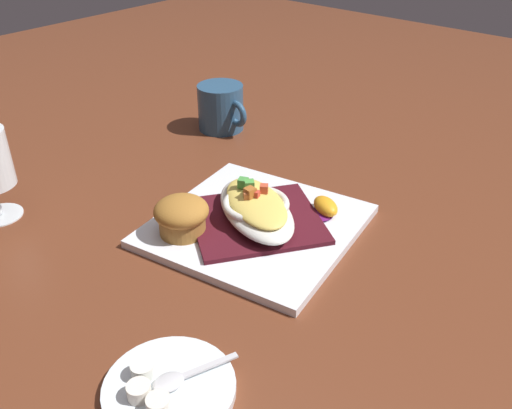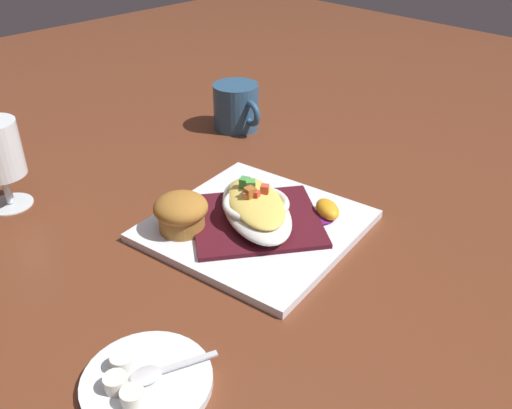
% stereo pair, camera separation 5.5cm
% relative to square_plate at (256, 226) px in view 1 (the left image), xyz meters
% --- Properties ---
extents(ground_plane, '(2.60, 2.60, 0.00)m').
position_rel_square_plate_xyz_m(ground_plane, '(0.00, 0.00, -0.01)').
color(ground_plane, brown).
extents(square_plate, '(0.31, 0.31, 0.01)m').
position_rel_square_plate_xyz_m(square_plate, '(0.00, 0.00, 0.00)').
color(square_plate, white).
rests_on(square_plate, ground_plane).
extents(folded_napkin, '(0.24, 0.24, 0.01)m').
position_rel_square_plate_xyz_m(folded_napkin, '(0.00, 0.00, 0.01)').
color(folded_napkin, '#46101A').
rests_on(folded_napkin, square_plate).
extents(gratin_dish, '(0.17, 0.20, 0.05)m').
position_rel_square_plate_xyz_m(gratin_dish, '(0.00, 0.00, 0.03)').
color(gratin_dish, silver).
rests_on(gratin_dish, folded_napkin).
extents(muffin, '(0.08, 0.08, 0.05)m').
position_rel_square_plate_xyz_m(muffin, '(-0.09, 0.06, 0.03)').
color(muffin, '#9E6A2E').
rests_on(muffin, square_plate).
extents(orange_garnish, '(0.06, 0.06, 0.02)m').
position_rel_square_plate_xyz_m(orange_garnish, '(0.08, -0.06, 0.02)').
color(orange_garnish, '#5B155B').
rests_on(orange_garnish, square_plate).
extents(coffee_mug, '(0.09, 0.12, 0.09)m').
position_rel_square_plate_xyz_m(coffee_mug, '(0.23, 0.29, 0.04)').
color(coffee_mug, '#2A4F71').
rests_on(coffee_mug, ground_plane).
extents(creamer_saucer, '(0.13, 0.13, 0.01)m').
position_rel_square_plate_xyz_m(creamer_saucer, '(-0.28, -0.12, -0.00)').
color(creamer_saucer, white).
rests_on(creamer_saucer, ground_plane).
extents(spoon, '(0.09, 0.05, 0.01)m').
position_rel_square_plate_xyz_m(spoon, '(-0.27, -0.13, 0.01)').
color(spoon, silver).
rests_on(spoon, creamer_saucer).
extents(creamer_cup_0, '(0.02, 0.02, 0.02)m').
position_rel_square_plate_xyz_m(creamer_cup_0, '(-0.29, -0.09, 0.01)').
color(creamer_cup_0, white).
rests_on(creamer_cup_0, creamer_saucer).
extents(creamer_cup_1, '(0.02, 0.02, 0.02)m').
position_rel_square_plate_xyz_m(creamer_cup_1, '(-0.31, -0.11, 0.01)').
color(creamer_cup_1, white).
rests_on(creamer_cup_1, creamer_saucer).
extents(creamer_cup_2, '(0.02, 0.02, 0.02)m').
position_rel_square_plate_xyz_m(creamer_cup_2, '(-0.31, -0.14, 0.01)').
color(creamer_cup_2, white).
rests_on(creamer_cup_2, creamer_saucer).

